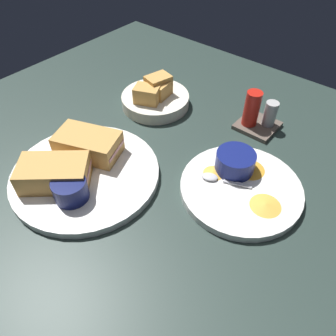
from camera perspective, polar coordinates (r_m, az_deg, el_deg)
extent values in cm
cube|color=#283833|center=(72.02, -4.17, 0.60)|extent=(110.00, 110.00, 3.00)
cylinder|color=white|center=(68.64, -14.16, -1.07)|extent=(29.90, 29.90, 1.60)
cube|color=tan|center=(70.48, -13.77, 4.06)|extent=(14.86, 11.77, 4.80)
cube|color=#DB938E|center=(70.48, -13.77, 4.06)|extent=(14.89, 11.29, 0.80)
cube|color=tan|center=(66.00, -19.24, -0.86)|extent=(14.79, 14.28, 4.80)
cube|color=#DB938E|center=(66.00, -19.24, -0.86)|extent=(14.59, 13.99, 0.80)
cylinder|color=#0C144C|center=(62.54, -16.68, -3.59)|extent=(6.40, 6.40, 4.22)
cylinder|color=black|center=(61.32, -17.01, -2.53)|extent=(5.25, 5.25, 0.60)
cube|color=silver|center=(70.28, -15.31, 1.17)|extent=(4.37, 4.54, 0.40)
ellipsoid|color=silver|center=(66.37, -15.91, -2.02)|extent=(3.80, 3.83, 0.80)
cylinder|color=white|center=(65.52, 12.57, -3.50)|extent=(23.71, 23.71, 1.60)
cylinder|color=navy|center=(66.40, 11.64, 1.07)|extent=(7.87, 7.87, 4.10)
cylinder|color=olive|center=(65.29, 11.85, 2.11)|extent=(6.45, 6.45, 0.60)
cube|color=silver|center=(64.75, 12.02, -2.73)|extent=(5.41, 2.76, 0.40)
ellipsoid|color=silver|center=(64.92, 7.30, -1.55)|extent=(3.78, 3.22, 0.80)
cone|color=gold|center=(62.54, 16.69, -6.16)|extent=(7.94, 7.94, 0.60)
cone|color=gold|center=(68.21, 14.13, -0.10)|extent=(7.26, 7.26, 0.60)
cone|color=gold|center=(66.07, 8.00, -0.73)|extent=(5.18, 5.18, 0.60)
cylinder|color=silver|center=(86.19, -2.21, 11.72)|extent=(17.32, 17.32, 3.00)
cube|color=tan|center=(84.74, -1.70, 14.26)|extent=(5.75, 6.90, 4.92)
cube|color=tan|center=(84.27, -2.11, 13.58)|extent=(6.49, 5.09, 3.72)
cube|color=tan|center=(82.09, -3.67, 12.71)|extent=(7.27, 6.45, 4.02)
cube|color=brown|center=(82.00, 15.33, 7.17)|extent=(9.00, 9.00, 1.00)
cylinder|color=red|center=(78.92, 14.42, 10.03)|extent=(3.60, 3.60, 8.50)
cylinder|color=#B2B2B2|center=(80.57, 17.39, 9.03)|extent=(3.00, 3.00, 6.00)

